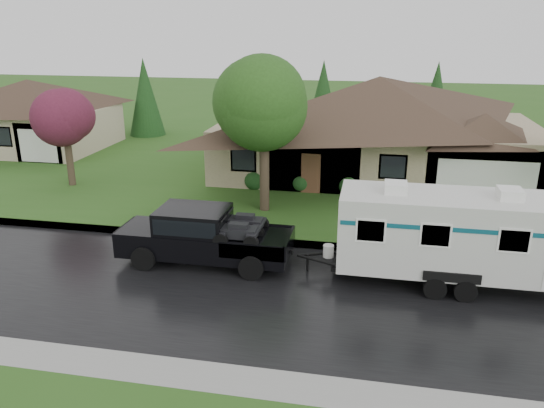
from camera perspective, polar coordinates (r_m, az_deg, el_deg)
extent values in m
plane|color=#2C571B|center=(19.55, 4.47, -7.22)|extent=(140.00, 140.00, 0.00)
cube|color=black|center=(17.78, 3.69, -9.98)|extent=(140.00, 8.00, 0.01)
cube|color=gray|center=(21.55, 5.18, -4.46)|extent=(140.00, 0.50, 0.15)
cube|color=#2C571B|center=(33.62, 7.51, 3.99)|extent=(140.00, 26.00, 0.15)
cube|color=gray|center=(32.23, 11.07, 6.05)|extent=(18.00, 10.00, 3.00)
pyramid|color=#34281C|center=(31.61, 11.55, 13.31)|extent=(19.44, 10.80, 2.60)
cube|color=gray|center=(29.86, 21.42, 3.79)|extent=(5.76, 4.00, 2.70)
cube|color=tan|center=(41.72, -24.29, 7.45)|extent=(10.00, 8.00, 2.80)
pyramid|color=#34281C|center=(41.28, -24.93, 12.06)|extent=(10.80, 8.64, 2.00)
cube|color=tan|center=(38.44, -22.24, 6.66)|extent=(3.20, 4.00, 2.52)
cylinder|color=#382B1E|center=(24.90, -0.82, 2.75)|extent=(0.45, 0.45, 3.07)
sphere|color=#2E5E1E|center=(24.19, -0.86, 10.42)|extent=(4.23, 4.23, 4.23)
cylinder|color=#382B1E|center=(31.02, -20.88, 3.99)|extent=(0.38, 0.38, 2.29)
sphere|color=maroon|center=(30.54, -21.42, 8.53)|extent=(3.16, 3.16, 3.16)
sphere|color=#143814|center=(28.60, -1.86, 2.72)|extent=(1.00, 1.00, 1.00)
sphere|color=#143814|center=(28.16, 3.15, 2.44)|extent=(1.00, 1.00, 1.00)
sphere|color=#143814|center=(27.95, 8.27, 2.14)|extent=(1.00, 1.00, 1.00)
sphere|color=#143814|center=(27.96, 13.43, 1.82)|extent=(1.00, 1.00, 1.00)
sphere|color=#143814|center=(28.19, 18.55, 1.49)|extent=(1.00, 1.00, 1.00)
sphere|color=#143814|center=(28.65, 23.54, 1.16)|extent=(1.00, 1.00, 1.00)
cube|color=black|center=(20.01, -7.20, -4.07)|extent=(6.37, 2.12, 0.91)
cube|color=black|center=(20.73, -13.40, -2.78)|extent=(1.70, 2.07, 0.37)
cube|color=black|center=(19.85, -8.46, -1.79)|extent=(2.55, 2.00, 0.96)
cube|color=black|center=(19.83, -8.47, -1.65)|extent=(2.34, 2.04, 0.58)
cube|color=black|center=(19.43, -1.55, -3.97)|extent=(2.34, 2.02, 0.06)
cylinder|color=black|center=(19.99, -13.62, -5.71)|extent=(0.89, 0.34, 0.89)
cylinder|color=black|center=(21.73, -11.39, -3.51)|extent=(0.89, 0.34, 0.89)
cylinder|color=black|center=(18.74, -2.22, -6.85)|extent=(0.89, 0.34, 0.89)
cylinder|color=black|center=(20.59, -0.90, -4.40)|extent=(0.89, 0.34, 0.89)
cube|color=silver|center=(18.90, 18.65, -2.90)|extent=(7.43, 2.55, 2.60)
cube|color=black|center=(19.46, 18.20, -6.90)|extent=(7.86, 1.27, 0.15)
cube|color=#0D4C5C|center=(18.71, 18.83, -1.27)|extent=(7.28, 2.57, 0.15)
cube|color=white|center=(18.25, 13.18, 1.74)|extent=(0.74, 0.85, 0.34)
cube|color=white|center=(18.76, 24.24, 1.02)|extent=(0.74, 0.85, 0.34)
cylinder|color=black|center=(18.31, 17.12, -8.65)|extent=(0.74, 0.25, 0.74)
cylinder|color=black|center=(20.56, 16.48, -5.48)|extent=(0.74, 0.25, 0.74)
cylinder|color=black|center=(18.45, 20.10, -8.77)|extent=(0.74, 0.25, 0.74)
cylinder|color=black|center=(20.69, 19.12, -5.61)|extent=(0.74, 0.25, 0.74)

